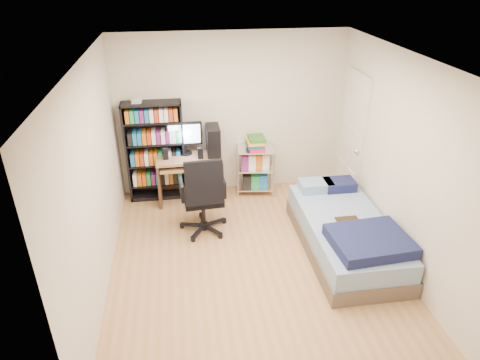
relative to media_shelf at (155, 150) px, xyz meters
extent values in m
cube|color=tan|center=(1.19, -1.84, -0.82)|extent=(3.50, 4.00, 0.04)
cube|color=white|center=(1.19, -1.84, 1.72)|extent=(3.50, 4.00, 0.04)
cube|color=beige|center=(1.19, 0.18, 0.45)|extent=(3.50, 0.04, 2.50)
cube|color=beige|center=(1.19, -3.86, 0.45)|extent=(3.50, 0.04, 2.50)
cube|color=beige|center=(-0.58, -1.84, 0.45)|extent=(0.04, 4.00, 2.50)
cube|color=beige|center=(2.96, -1.84, 0.45)|extent=(0.04, 4.00, 2.50)
cube|color=black|center=(0.00, 0.00, -0.02)|extent=(0.87, 0.29, 1.55)
cube|color=black|center=(0.00, 0.00, -0.56)|extent=(0.82, 0.27, 0.02)
cube|color=#AE3B17|center=(0.00, -0.01, -0.44)|extent=(0.76, 0.23, 0.18)
cube|color=black|center=(0.00, 0.00, -0.22)|extent=(0.82, 0.27, 0.02)
cube|color=#1A72BA|center=(0.00, -0.01, -0.10)|extent=(0.76, 0.23, 0.18)
cube|color=black|center=(0.00, 0.00, 0.12)|extent=(0.82, 0.27, 0.02)
cube|color=#C56717|center=(0.00, -0.01, 0.24)|extent=(0.76, 0.23, 0.18)
cube|color=black|center=(0.00, 0.00, 0.46)|extent=(0.82, 0.27, 0.02)
cube|color=green|center=(0.00, -0.01, 0.58)|extent=(0.76, 0.23, 0.18)
cube|color=silver|center=(-0.19, 0.00, 0.79)|extent=(0.14, 0.12, 0.06)
cube|color=#A17953|center=(0.50, -0.15, -0.08)|extent=(0.98, 0.54, 0.04)
cube|color=#31251B|center=(0.03, -0.15, -0.45)|extent=(0.04, 0.54, 0.70)
cube|color=#31251B|center=(0.97, -0.15, -0.45)|extent=(0.04, 0.54, 0.70)
cube|color=#31251B|center=(0.50, 0.10, -0.43)|extent=(0.95, 0.03, 0.64)
cube|color=#A17953|center=(0.50, -0.23, -0.18)|extent=(0.89, 0.44, 0.02)
cube|color=black|center=(0.50, -0.25, -0.15)|extent=(0.43, 0.15, 0.02)
cube|color=black|center=(0.45, -0.05, 0.27)|extent=(0.53, 0.05, 0.35)
cube|color=silver|center=(0.45, -0.07, 0.27)|extent=(0.47, 0.01, 0.30)
cube|color=black|center=(0.88, -0.10, 0.16)|extent=(0.20, 0.41, 0.43)
cube|color=black|center=(0.16, -0.20, 0.02)|extent=(0.08, 0.08, 0.17)
cube|color=black|center=(0.67, -0.25, 0.02)|extent=(0.08, 0.08, 0.17)
cylinder|color=black|center=(0.64, -1.04, -0.51)|extent=(0.05, 0.05, 0.41)
cube|color=black|center=(0.64, -1.04, -0.28)|extent=(0.55, 0.55, 0.09)
cube|color=black|center=(0.65, -1.28, 0.06)|extent=(0.50, 0.19, 0.59)
cube|color=black|center=(0.36, -1.06, -0.13)|extent=(0.06, 0.32, 0.24)
cube|color=black|center=(0.92, -1.02, -0.13)|extent=(0.06, 0.32, 0.24)
cylinder|color=silver|center=(1.23, -0.23, -0.41)|extent=(0.03, 0.03, 0.77)
cylinder|color=silver|center=(1.79, -0.31, -0.41)|extent=(0.03, 0.03, 0.77)
cylinder|color=silver|center=(1.28, 0.16, -0.41)|extent=(0.03, 0.03, 0.77)
cylinder|color=silver|center=(1.84, 0.09, -0.41)|extent=(0.03, 0.03, 0.77)
cube|color=silver|center=(1.54, -0.07, -0.69)|extent=(0.61, 0.47, 0.02)
cube|color=silver|center=(1.54, -0.07, -0.36)|extent=(0.61, 0.47, 0.02)
cube|color=silver|center=(1.54, -0.07, -0.04)|extent=(0.61, 0.47, 0.02)
cube|color=#B71A43|center=(1.54, -0.07, 0.06)|extent=(0.28, 0.34, 0.18)
cube|color=brown|center=(2.41, -1.77, -0.70)|extent=(1.03, 2.05, 0.21)
cube|color=#81A0C0|center=(2.41, -1.77, -0.47)|extent=(0.99, 2.01, 0.25)
cube|color=#161B45|center=(2.46, -2.33, -0.28)|extent=(0.92, 0.78, 0.14)
cube|color=#A9CBF0|center=(2.26, -0.95, -0.28)|extent=(0.46, 0.31, 0.13)
cube|color=#161B45|center=(2.60, -0.97, -0.28)|extent=(0.43, 0.31, 0.13)
cube|color=#462D16|center=(2.41, -1.82, -0.34)|extent=(0.29, 0.23, 0.02)
cube|color=silver|center=(2.92, -0.49, 0.20)|extent=(0.05, 0.80, 2.00)
sphere|color=silver|center=(2.86, -0.81, 0.15)|extent=(0.08, 0.08, 0.08)
camera|label=1|loc=(0.40, -6.09, 2.61)|focal=32.00mm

